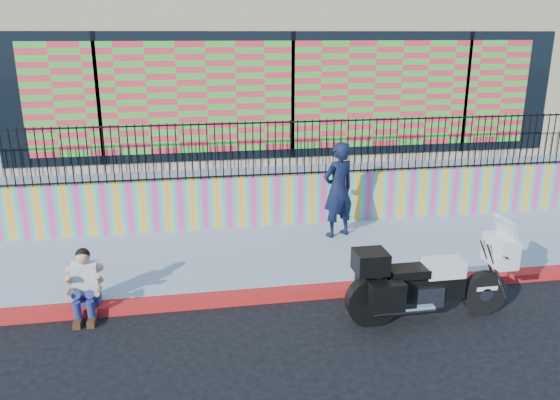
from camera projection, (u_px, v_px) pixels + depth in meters
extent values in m
plane|color=black|center=(339.00, 294.00, 9.19)|extent=(90.00, 90.00, 0.00)
cube|color=#B90D24|center=(339.00, 290.00, 9.17)|extent=(16.00, 0.30, 0.15)
cube|color=#8D94A9|center=(316.00, 253.00, 10.73)|extent=(16.00, 3.00, 0.15)
cube|color=#E23B88|center=(300.00, 199.00, 12.05)|extent=(16.00, 0.20, 1.10)
cube|color=#8D94A9|center=(266.00, 154.00, 16.87)|extent=(16.00, 10.00, 1.25)
cube|color=tan|center=(266.00, 67.00, 15.91)|extent=(14.00, 8.00, 4.00)
cube|color=black|center=(293.00, 96.00, 12.25)|extent=(12.60, 0.04, 2.80)
cube|color=#E73340|center=(293.00, 96.00, 12.22)|extent=(11.48, 0.02, 2.40)
cylinder|color=black|center=(484.00, 293.00, 8.46)|extent=(0.71, 0.15, 0.71)
cylinder|color=black|center=(372.00, 302.00, 8.16)|extent=(0.71, 0.15, 0.71)
cube|color=black|center=(430.00, 287.00, 8.26)|extent=(1.02, 0.30, 0.36)
cube|color=silver|center=(426.00, 293.00, 8.28)|extent=(0.43, 0.36, 0.32)
cube|color=silver|center=(443.00, 268.00, 8.20)|extent=(0.59, 0.34, 0.26)
cube|color=black|center=(408.00, 272.00, 8.11)|extent=(0.59, 0.36, 0.13)
cube|color=silver|center=(501.00, 250.00, 8.29)|extent=(0.32, 0.56, 0.45)
cube|color=silver|center=(506.00, 229.00, 8.19)|extent=(0.20, 0.49, 0.36)
cube|color=black|center=(371.00, 262.00, 7.96)|extent=(0.47, 0.45, 0.32)
cube|color=black|center=(387.00, 297.00, 7.81)|extent=(0.51, 0.19, 0.43)
cube|color=black|center=(372.00, 278.00, 8.41)|extent=(0.51, 0.19, 0.43)
cube|color=silver|center=(485.00, 286.00, 8.43)|extent=(0.34, 0.17, 0.06)
imported|color=black|center=(338.00, 190.00, 11.14)|extent=(0.85, 0.71, 1.98)
cube|color=navy|center=(88.00, 297.00, 8.55)|extent=(0.36, 0.28, 0.18)
cube|color=silver|center=(85.00, 278.00, 8.41)|extent=(0.38, 0.27, 0.54)
sphere|color=tan|center=(83.00, 258.00, 8.27)|extent=(0.21, 0.21, 0.21)
cube|color=#472814|center=(78.00, 323.00, 8.18)|extent=(0.11, 0.26, 0.10)
cube|color=#472814|center=(92.00, 322.00, 8.21)|extent=(0.11, 0.26, 0.10)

